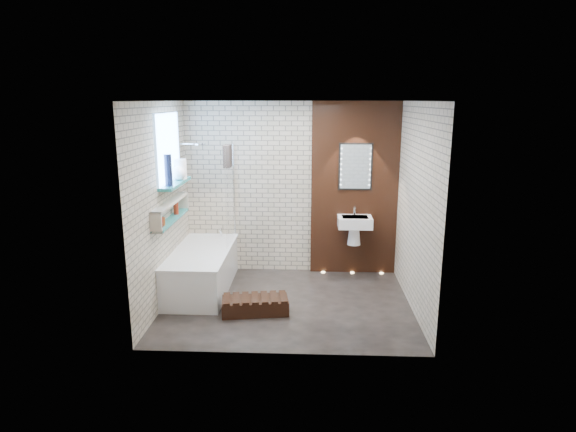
{
  "coord_description": "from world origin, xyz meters",
  "views": [
    {
      "loc": [
        0.27,
        -5.95,
        2.62
      ],
      "look_at": [
        0.0,
        0.15,
        1.15
      ],
      "focal_mm": 30.32,
      "sensor_mm": 36.0,
      "label": 1
    }
  ],
  "objects_px": {
    "led_mirror": "(355,167)",
    "walnut_step": "(255,306)",
    "washbasin": "(355,226)",
    "bathtub": "(202,269)",
    "bath_screen": "(230,195)"
  },
  "relations": [
    {
      "from": "bathtub",
      "to": "bath_screen",
      "type": "xyz_separation_m",
      "value": [
        0.35,
        0.44,
        0.99
      ]
    },
    {
      "from": "washbasin",
      "to": "led_mirror",
      "type": "height_order",
      "value": "led_mirror"
    },
    {
      "from": "washbasin",
      "to": "walnut_step",
      "type": "distance_m",
      "value": 2.04
    },
    {
      "from": "led_mirror",
      "to": "walnut_step",
      "type": "distance_m",
      "value": 2.57
    },
    {
      "from": "bath_screen",
      "to": "led_mirror",
      "type": "relative_size",
      "value": 2.0
    },
    {
      "from": "walnut_step",
      "to": "washbasin",
      "type": "bearing_deg",
      "value": 45.65
    },
    {
      "from": "bathtub",
      "to": "walnut_step",
      "type": "relative_size",
      "value": 2.11
    },
    {
      "from": "bathtub",
      "to": "led_mirror",
      "type": "bearing_deg",
      "value": 19.78
    },
    {
      "from": "bathtub",
      "to": "washbasin",
      "type": "relative_size",
      "value": 3.0
    },
    {
      "from": "bathtub",
      "to": "walnut_step",
      "type": "height_order",
      "value": "bathtub"
    },
    {
      "from": "led_mirror",
      "to": "walnut_step",
      "type": "bearing_deg",
      "value": -131.24
    },
    {
      "from": "bathtub",
      "to": "washbasin",
      "type": "bearing_deg",
      "value": 16.01
    },
    {
      "from": "washbasin",
      "to": "led_mirror",
      "type": "relative_size",
      "value": 0.83
    },
    {
      "from": "washbasin",
      "to": "led_mirror",
      "type": "xyz_separation_m",
      "value": [
        0.0,
        0.16,
        0.86
      ]
    },
    {
      "from": "led_mirror",
      "to": "walnut_step",
      "type": "xyz_separation_m",
      "value": [
        -1.34,
        -1.53,
        -1.56
      ]
    }
  ]
}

